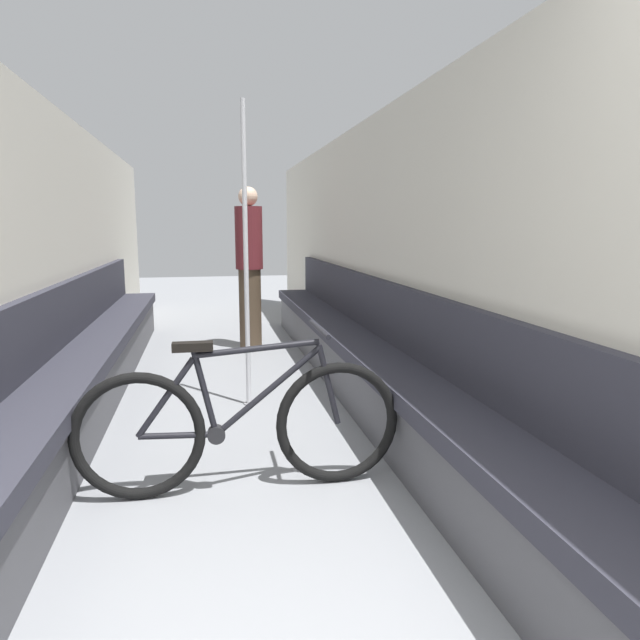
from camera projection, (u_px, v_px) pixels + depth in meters
name	position (u px, v px, depth m)	size (l,w,h in m)	color
wall_left	(44.00, 257.00, 4.15)	(0.10, 10.97, 2.29)	beige
wall_right	(387.00, 254.00, 4.66)	(0.10, 10.97, 2.29)	beige
bench_seat_row_left	(84.00, 370.00, 4.20)	(0.44, 6.72, 0.94)	#4C4C51
bench_seat_row_right	(362.00, 357.00, 4.61)	(0.44, 6.72, 0.94)	#4C4C51
bicycle	(241.00, 426.00, 2.94)	(1.69, 0.46, 0.86)	black
grab_pole_near	(246.00, 262.00, 4.24)	(0.08, 0.08, 2.27)	gray
passenger_standing	(249.00, 266.00, 6.28)	(0.30, 0.30, 1.78)	#473828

